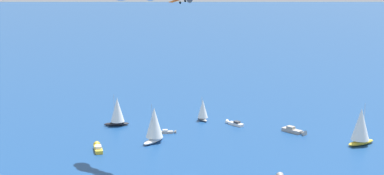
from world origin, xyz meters
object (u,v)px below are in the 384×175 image
at_px(sailboat_trailing, 154,125).
at_px(sailboat_outer_ring_e, 361,126).
at_px(motorboat_outer_ring_b, 234,123).
at_px(motorboat_outer_ring_d, 98,148).
at_px(sailboat_inshore, 203,110).
at_px(motorboat_far_port, 169,132).
at_px(motorboat_outer_ring_a, 295,131).
at_px(sailboat_near_centre, 117,111).

xyz_separation_m(sailboat_trailing, sailboat_outer_ring_e, (-68.03, 7.84, 0.28)).
relative_size(sailboat_trailing, motorboat_outer_ring_b, 1.86).
relative_size(sailboat_trailing, motorboat_outer_ring_d, 1.46).
bearing_deg(sailboat_inshore, sailboat_outer_ring_e, 145.26).
height_order(motorboat_far_port, sailboat_inshore, sailboat_inshore).
bearing_deg(motorboat_outer_ring_b, motorboat_outer_ring_d, 28.93).
height_order(sailboat_inshore, motorboat_outer_ring_d, sailboat_inshore).
bearing_deg(sailboat_trailing, motorboat_outer_ring_a, -171.77).
distance_m(motorboat_outer_ring_b, motorboat_outer_ring_d, 54.81).
height_order(sailboat_trailing, sailboat_outer_ring_e, sailboat_outer_ring_e).
height_order(motorboat_outer_ring_b, motorboat_outer_ring_d, motorboat_outer_ring_d).
relative_size(sailboat_near_centre, sailboat_outer_ring_e, 0.85).
distance_m(sailboat_inshore, motorboat_outer_ring_a, 36.85).
bearing_deg(sailboat_trailing, motorboat_outer_ring_b, -147.02).
height_order(motorboat_far_port, sailboat_outer_ring_e, sailboat_outer_ring_e).
bearing_deg(motorboat_outer_ring_a, motorboat_far_port, -3.68).
relative_size(sailboat_near_centre, sailboat_trailing, 0.89).
distance_m(motorboat_outer_ring_a, motorboat_outer_ring_d, 69.71).
height_order(sailboat_inshore, sailboat_outer_ring_e, sailboat_outer_ring_e).
distance_m(sailboat_near_centre, motorboat_outer_ring_b, 43.71).
xyz_separation_m(motorboat_far_port, sailboat_trailing, (5.06, 10.12, 5.66)).
height_order(sailboat_trailing, motorboat_outer_ring_a, sailboat_trailing).
relative_size(motorboat_far_port, sailboat_inshore, 0.66).
xyz_separation_m(sailboat_inshore, sailboat_outer_ring_e, (-49.33, 34.20, 2.21)).
xyz_separation_m(sailboat_near_centre, sailboat_inshore, (-32.33, -5.01, -1.24)).
distance_m(sailboat_inshore, sailboat_trailing, 32.38).
distance_m(motorboat_outer_ring_a, motorboat_outer_ring_b, 23.57).
bearing_deg(sailboat_inshore, motorboat_far_port, 49.97).
height_order(motorboat_far_port, motorboat_outer_ring_a, motorboat_outer_ring_a).
height_order(sailboat_inshore, motorboat_outer_ring_b, sailboat_inshore).
bearing_deg(sailboat_inshore, motorboat_outer_ring_b, 147.52).
relative_size(sailboat_inshore, motorboat_outer_ring_d, 1.00).
distance_m(sailboat_near_centre, motorboat_outer_ring_d, 29.30).
bearing_deg(sailboat_trailing, motorboat_outer_ring_d, 21.58).
xyz_separation_m(sailboat_inshore, motorboat_outer_ring_d, (36.91, 33.56, -3.51)).
relative_size(motorboat_outer_ring_b, sailboat_outer_ring_e, 0.51).
xyz_separation_m(motorboat_outer_ring_a, motorboat_outer_ring_b, (20.23, -12.09, -0.13)).
relative_size(motorboat_far_port, sailboat_outer_ring_e, 0.43).
height_order(sailboat_inshore, motorboat_outer_ring_a, sailboat_inshore).
bearing_deg(motorboat_far_port, sailboat_near_centre, -31.00).
distance_m(sailboat_inshore, motorboat_outer_ring_d, 50.01).
bearing_deg(motorboat_far_port, sailboat_trailing, 63.44).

